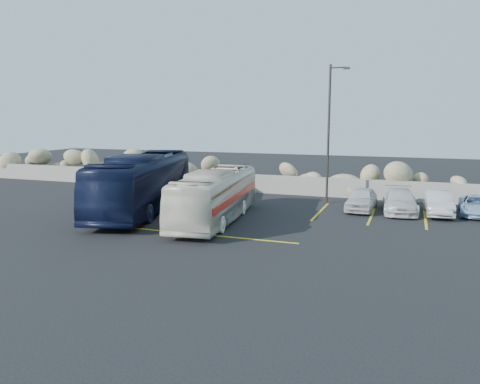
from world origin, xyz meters
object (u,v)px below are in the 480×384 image
(car_b, at_px, (438,203))
(car_c, at_px, (400,201))
(lamppost, at_px, (330,130))
(tour_coach, at_px, (143,183))
(vintage_bus, at_px, (216,196))
(car_a, at_px, (362,199))
(car_d, at_px, (477,206))

(car_b, distance_m, car_c, 1.90)
(lamppost, bearing_deg, tour_coach, -148.09)
(vintage_bus, height_order, tour_coach, tour_coach)
(car_a, bearing_deg, lamppost, 148.81)
(car_c, bearing_deg, vintage_bus, -152.67)
(car_b, bearing_deg, car_c, 177.87)
(car_a, distance_m, car_b, 3.89)
(car_a, bearing_deg, car_b, 4.11)
(tour_coach, bearing_deg, car_d, 2.47)
(lamppost, xyz_separation_m, car_d, (7.86, -0.70, -3.79))
(lamppost, relative_size, car_c, 1.90)
(car_b, bearing_deg, lamppost, 165.81)
(car_b, bearing_deg, car_d, 13.18)
(car_a, bearing_deg, vintage_bus, -139.36)
(car_d, bearing_deg, tour_coach, -160.39)
(car_b, distance_m, car_d, 1.97)
(lamppost, xyz_separation_m, vintage_bus, (-4.38, -6.51, -3.04))
(car_c, height_order, car_d, car_c)
(tour_coach, distance_m, car_d, 17.62)
(tour_coach, relative_size, car_c, 2.64)
(vintage_bus, height_order, car_d, vintage_bus)
(car_a, xyz_separation_m, car_d, (5.78, 0.67, -0.11))
(car_a, xyz_separation_m, car_c, (1.99, 0.12, -0.01))
(tour_coach, height_order, car_d, tour_coach)
(lamppost, relative_size, car_a, 2.20)
(lamppost, distance_m, car_a, 4.44)
(lamppost, distance_m, car_d, 8.76)
(vintage_bus, xyz_separation_m, car_d, (12.24, 5.82, -0.74))
(lamppost, height_order, car_b, lamppost)
(lamppost, xyz_separation_m, car_a, (2.08, -1.37, -3.68))
(lamppost, bearing_deg, car_c, -16.98)
(car_a, distance_m, car_c, 1.99)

